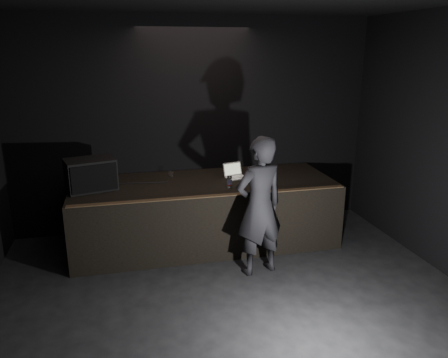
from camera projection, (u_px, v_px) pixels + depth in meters
The scene contains 11 objects.
ground at pixel (255, 350), 4.47m from camera, with size 7.00×7.00×0.00m, color black.
room_walls at pixel (259, 158), 3.90m from camera, with size 6.10×7.10×3.52m.
stage_riser at pixel (205, 212), 6.88m from camera, with size 4.00×1.50×1.00m, color black.
riser_lip at pixel (214, 196), 6.07m from camera, with size 3.92×0.10×0.01m, color brown.
stage_monitor at pixel (91, 174), 6.30m from camera, with size 0.78×0.65×0.45m.
cable at pixel (137, 183), 6.64m from camera, with size 0.02×0.02×0.91m, color black.
laptop at pixel (235, 174), 6.95m from camera, with size 0.39×0.37×0.22m.
beer_can at pixel (229, 182), 6.40m from camera, with size 0.07×0.07×0.18m.
plastic_cup at pixel (171, 174), 6.97m from camera, with size 0.07×0.07×0.09m, color white.
wii_remote at pixel (261, 189), 6.34m from camera, with size 0.03×0.15×0.03m, color silver.
person at pixel (259, 206), 5.80m from camera, with size 0.70×0.46×1.91m, color black.
Camera 1 is at (-1.17, -3.62, 2.95)m, focal length 35.00 mm.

